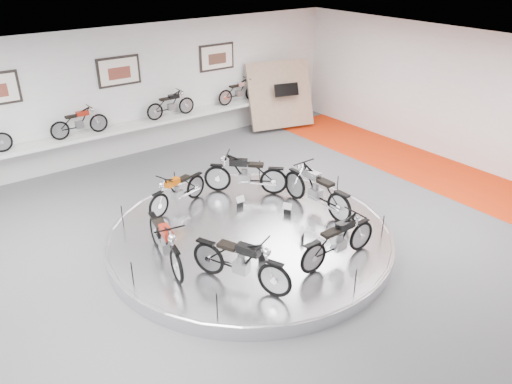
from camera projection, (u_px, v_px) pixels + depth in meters
floor at (258, 248)px, 11.21m from camera, size 16.00×16.00×0.00m
ceiling at (258, 70)px, 9.42m from camera, size 16.00×16.00×0.00m
wall_back at (121, 94)px, 15.33m from camera, size 16.00×0.00×16.00m
wall_right at (476, 101)px, 14.61m from camera, size 0.00×14.00×14.00m
orange_carpet_strip at (440, 173)px, 14.85m from camera, size 2.40×12.60×0.01m
dado_band at (127, 138)px, 15.96m from camera, size 15.68×0.04×1.10m
display_platform at (250, 237)px, 11.35m from camera, size 6.40×6.40×0.30m
platform_rim at (250, 232)px, 11.30m from camera, size 6.40×6.40×0.10m
shelf at (129, 127)px, 15.56m from camera, size 11.00×0.55×0.10m
poster_center at (119, 71)px, 14.99m from camera, size 1.35×0.06×0.88m
poster_right at (217, 57)px, 16.87m from camera, size 1.35×0.06×0.88m
display_panel at (280, 95)px, 18.02m from camera, size 2.56×1.52×2.30m
shelf_bike_b at (79, 124)px, 14.57m from camera, size 1.22×0.43×0.73m
shelf_bike_c at (171, 106)px, 16.18m from camera, size 1.22×0.43×0.73m
shelf_bike_d at (239, 93)px, 17.63m from camera, size 1.22×0.43×0.73m
bike_a at (245, 174)px, 12.81m from camera, size 1.79×1.75×1.09m
bike_b at (177, 190)px, 12.11m from camera, size 1.70×1.01×0.94m
bike_c at (165, 241)px, 9.95m from camera, size 0.93×1.86×1.05m
bike_d at (240, 261)px, 9.30m from camera, size 1.32×1.92×1.07m
bike_e at (339, 240)px, 10.02m from camera, size 1.72×0.61×1.01m
bike_f at (316, 189)px, 11.96m from camera, size 0.72×1.93×1.13m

